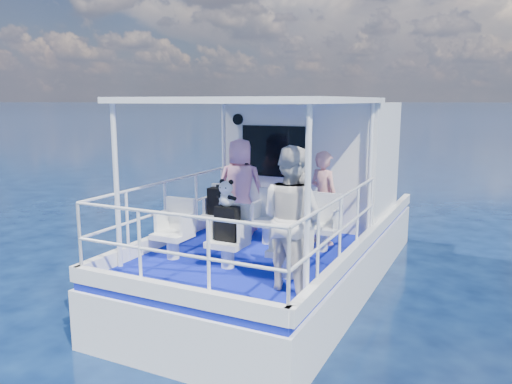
# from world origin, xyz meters

# --- Properties ---
(ground) EXTENTS (2000.00, 2000.00, 0.00)m
(ground) POSITION_xyz_m (0.00, 0.00, 0.00)
(ground) COLOR #061332
(ground) RESTS_ON ground
(hull) EXTENTS (3.00, 7.00, 1.60)m
(hull) POSITION_xyz_m (0.00, 1.00, 0.00)
(hull) COLOR white
(hull) RESTS_ON ground
(deck) EXTENTS (2.90, 6.90, 0.10)m
(deck) POSITION_xyz_m (0.00, 1.00, 0.85)
(deck) COLOR #0B159B
(deck) RESTS_ON hull
(cabin) EXTENTS (2.85, 2.00, 2.20)m
(cabin) POSITION_xyz_m (0.00, 2.30, 2.00)
(cabin) COLOR white
(cabin) RESTS_ON deck
(canopy) EXTENTS (3.00, 3.20, 0.08)m
(canopy) POSITION_xyz_m (0.00, -0.20, 3.14)
(canopy) COLOR white
(canopy) RESTS_ON cabin
(canopy_posts) EXTENTS (2.77, 2.97, 2.20)m
(canopy_posts) POSITION_xyz_m (0.00, -0.25, 2.00)
(canopy_posts) COLOR white
(canopy_posts) RESTS_ON deck
(railings) EXTENTS (2.84, 3.59, 1.00)m
(railings) POSITION_xyz_m (0.00, -0.58, 1.40)
(railings) COLOR white
(railings) RESTS_ON deck
(seat_port_fwd) EXTENTS (0.48, 0.46, 0.38)m
(seat_port_fwd) POSITION_xyz_m (-0.90, 0.20, 1.09)
(seat_port_fwd) COLOR silver
(seat_port_fwd) RESTS_ON deck
(seat_center_fwd) EXTENTS (0.48, 0.46, 0.38)m
(seat_center_fwd) POSITION_xyz_m (0.00, 0.20, 1.09)
(seat_center_fwd) COLOR silver
(seat_center_fwd) RESTS_ON deck
(seat_stbd_fwd) EXTENTS (0.48, 0.46, 0.38)m
(seat_stbd_fwd) POSITION_xyz_m (0.90, 0.20, 1.09)
(seat_stbd_fwd) COLOR silver
(seat_stbd_fwd) RESTS_ON deck
(seat_port_aft) EXTENTS (0.48, 0.46, 0.38)m
(seat_port_aft) POSITION_xyz_m (-0.90, -1.10, 1.09)
(seat_port_aft) COLOR silver
(seat_port_aft) RESTS_ON deck
(seat_center_aft) EXTENTS (0.48, 0.46, 0.38)m
(seat_center_aft) POSITION_xyz_m (0.00, -1.10, 1.09)
(seat_center_aft) COLOR silver
(seat_center_aft) RESTS_ON deck
(seat_stbd_aft) EXTENTS (0.48, 0.46, 0.38)m
(seat_stbd_aft) POSITION_xyz_m (0.90, -1.10, 1.09)
(seat_stbd_aft) COLOR silver
(seat_stbd_aft) RESTS_ON deck
(passenger_port_fwd) EXTENTS (0.70, 0.58, 1.62)m
(passenger_port_fwd) POSITION_xyz_m (-0.65, 0.50, 1.71)
(passenger_port_fwd) COLOR pink
(passenger_port_fwd) RESTS_ON deck
(passenger_stbd_fwd) EXTENTS (0.63, 0.54, 1.47)m
(passenger_stbd_fwd) POSITION_xyz_m (0.78, 0.60, 1.64)
(passenger_stbd_fwd) COLOR #D28987
(passenger_stbd_fwd) RESTS_ON deck
(passenger_stbd_aft) EXTENTS (1.01, 0.90, 1.73)m
(passenger_stbd_aft) POSITION_xyz_m (1.06, -1.42, 1.76)
(passenger_stbd_aft) COLOR silver
(passenger_stbd_aft) RESTS_ON deck
(backpack_port) EXTENTS (0.34, 0.19, 0.44)m
(backpack_port) POSITION_xyz_m (-0.88, 0.19, 1.50)
(backpack_port) COLOR black
(backpack_port) RESTS_ON seat_port_fwd
(backpack_center) EXTENTS (0.31, 0.18, 0.47)m
(backpack_center) POSITION_xyz_m (0.00, -1.10, 1.51)
(backpack_center) COLOR black
(backpack_center) RESTS_ON seat_center_aft
(compact_camera) EXTENTS (0.10, 0.06, 0.06)m
(compact_camera) POSITION_xyz_m (-0.87, 0.20, 1.75)
(compact_camera) COLOR black
(compact_camera) RESTS_ON backpack_port
(panda) EXTENTS (0.23, 0.19, 0.36)m
(panda) POSITION_xyz_m (-0.01, -1.09, 1.93)
(panda) COLOR silver
(panda) RESTS_ON backpack_center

